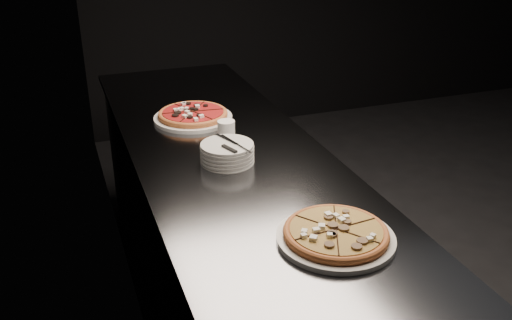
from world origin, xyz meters
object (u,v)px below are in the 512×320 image
object	(u,v)px
cutlery	(230,144)
pizza_mushroom	(336,234)
plate_stack	(227,153)
pizza_tomato	(193,115)
ramekin	(226,128)
counter	(229,247)

from	to	relation	value
cutlery	pizza_mushroom	bearing A→B (deg)	-98.32
plate_stack	cutlery	distance (m)	0.04
pizza_mushroom	plate_stack	bearing A→B (deg)	102.08
pizza_tomato	pizza_mushroom	bearing A→B (deg)	-82.58
pizza_mushroom	cutlery	distance (m)	0.62
pizza_mushroom	plate_stack	world-z (taller)	plate_stack
pizza_mushroom	pizza_tomato	world-z (taller)	same
pizza_mushroom	pizza_tomato	bearing A→B (deg)	97.42
pizza_mushroom	pizza_tomato	distance (m)	1.11
ramekin	pizza_mushroom	bearing A→B (deg)	-86.20
plate_stack	counter	bearing A→B (deg)	73.08
pizza_tomato	ramekin	xyz separation A→B (m)	(0.09, -0.22, 0.01)
counter	ramekin	world-z (taller)	ramekin
cutlery	ramekin	distance (m)	0.28
plate_stack	pizza_tomato	bearing A→B (deg)	91.22
cutlery	plate_stack	bearing A→B (deg)	97.64
counter	plate_stack	size ratio (longest dim) A/B	12.30
pizza_mushroom	pizza_tomato	xyz separation A→B (m)	(-0.14, 1.10, 0.00)
pizza_tomato	plate_stack	size ratio (longest dim) A/B	1.76
counter	pizza_tomato	bearing A→B (deg)	96.96
pizza_tomato	ramekin	bearing A→B (deg)	-69.26
counter	plate_stack	distance (m)	0.51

